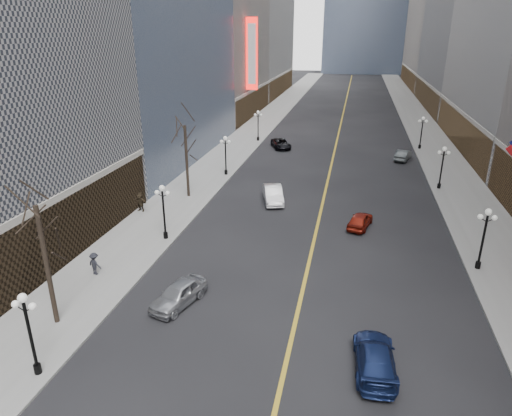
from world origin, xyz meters
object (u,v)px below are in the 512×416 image
at_px(car_nb_far, 281,144).
at_px(car_sb_mid, 360,220).
at_px(streetlamp_east_3, 422,129).
at_px(car_nb_mid, 273,194).
at_px(streetlamp_east_2, 442,163).
at_px(car_sb_near, 375,358).
at_px(streetlamp_west_0, 28,326).
at_px(streetlamp_west_3, 258,122).
at_px(car_sb_far, 403,155).
at_px(streetlamp_west_2, 226,151).
at_px(car_nb_near, 179,294).
at_px(streetlamp_west_1, 163,206).
at_px(streetlamp_east_1, 484,233).

relative_size(car_nb_far, car_sb_mid, 1.24).
xyz_separation_m(streetlamp_east_3, car_nb_mid, (-16.64, -25.51, -2.10)).
bearing_deg(streetlamp_east_2, car_sb_near, -103.88).
distance_m(streetlamp_east_2, streetlamp_west_0, 41.39).
xyz_separation_m(streetlamp_east_2, car_nb_far, (-19.48, 14.49, -2.24)).
relative_size(streetlamp_west_3, car_sb_far, 1.07).
height_order(streetlamp_west_2, car_nb_far, streetlamp_west_2).
bearing_deg(streetlamp_east_3, car_nb_far, -169.78).
relative_size(streetlamp_west_2, car_nb_near, 1.05).
bearing_deg(car_sb_far, car_sb_near, 99.94).
height_order(streetlamp_east_3, streetlamp_west_0, same).
xyz_separation_m(streetlamp_west_1, car_nb_far, (4.12, 32.49, -2.24)).
bearing_deg(car_sb_mid, streetlamp_west_3, -48.65).
bearing_deg(streetlamp_east_3, streetlamp_west_0, -114.41).
distance_m(car_nb_mid, car_sb_far, 23.41).
bearing_deg(streetlamp_east_3, car_sb_far, -113.25).
bearing_deg(streetlamp_east_2, streetlamp_east_1, -90.00).
distance_m(car_nb_near, car_nb_far, 41.08).
bearing_deg(streetlamp_west_0, car_nb_mid, 75.27).
xyz_separation_m(streetlamp_east_2, car_nb_mid, (-16.64, -7.51, -2.10)).
distance_m(streetlamp_west_1, streetlamp_west_2, 18.00).
relative_size(streetlamp_east_2, streetlamp_east_3, 1.00).
relative_size(streetlamp_east_1, car_sb_far, 1.07).
bearing_deg(streetlamp_east_3, streetlamp_east_2, -90.00).
bearing_deg(car_sb_near, car_nb_mid, -70.88).
bearing_deg(streetlamp_west_1, car_nb_mid, 56.43).
bearing_deg(streetlamp_west_0, car_nb_near, 58.83).
height_order(car_sb_mid, car_sb_far, car_sb_far).
bearing_deg(car_nb_near, car_nb_mid, 100.26).
bearing_deg(car_nb_near, streetlamp_east_2, 71.96).
bearing_deg(streetlamp_west_1, car_nb_near, -62.48).
distance_m(streetlamp_east_3, car_sb_far, 7.52).
height_order(streetlamp_east_1, car_sb_far, streetlamp_east_1).
bearing_deg(car_nb_far, car_sb_near, -97.35).
bearing_deg(streetlamp_west_2, car_nb_near, -80.44).
distance_m(streetlamp_west_0, car_sb_mid, 26.87).
relative_size(streetlamp_east_1, streetlamp_east_2, 1.00).
height_order(streetlamp_west_3, car_sb_far, streetlamp_west_3).
bearing_deg(car_sb_far, car_nb_far, 5.74).
distance_m(streetlamp_west_1, car_nb_mid, 12.76).
height_order(streetlamp_west_1, streetlamp_west_2, same).
distance_m(streetlamp_east_1, car_nb_near, 21.08).
relative_size(streetlamp_west_1, car_nb_mid, 0.93).
height_order(car_nb_near, car_sb_mid, car_nb_near).
bearing_deg(car_sb_mid, streetlamp_west_1, 35.28).
bearing_deg(streetlamp_east_2, streetlamp_east_3, 90.00).
distance_m(car_sb_near, car_sb_mid, 17.97).
bearing_deg(streetlamp_west_0, car_sb_near, 13.77).
height_order(streetlamp_east_1, streetlamp_east_2, same).
xyz_separation_m(streetlamp_west_0, streetlamp_west_1, (0.00, 16.00, 0.00)).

